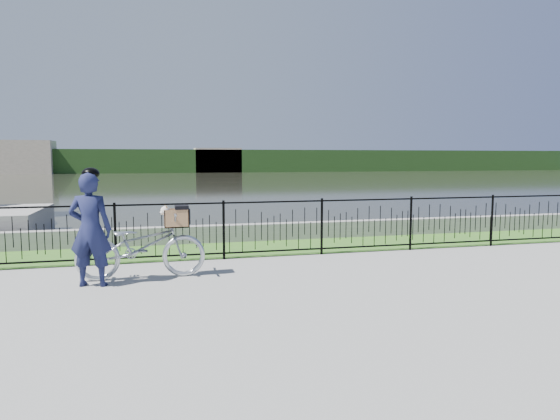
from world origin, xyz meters
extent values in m
plane|color=gray|center=(0.00, 0.00, 0.00)|extent=(120.00, 120.00, 0.00)
cube|color=#386820|center=(0.00, 2.60, 0.00)|extent=(60.00, 2.00, 0.01)
plane|color=#28291E|center=(0.00, 33.00, 0.00)|extent=(120.00, 120.00, 0.00)
cube|color=gray|center=(0.00, 3.60, 0.20)|extent=(60.00, 0.30, 0.40)
cube|color=#214119|center=(0.00, 60.00, 1.50)|extent=(120.00, 6.00, 3.00)
cube|color=#AFA18D|center=(-18.00, 58.00, 2.00)|extent=(8.00, 4.00, 4.00)
cube|color=#AFA18D|center=(6.00, 58.50, 1.60)|extent=(6.00, 3.00, 3.20)
imported|color=#B4BAC1|center=(-2.52, 0.40, 0.54)|extent=(2.05, 0.72, 1.08)
cube|color=black|center=(-1.94, 0.40, 0.83)|extent=(0.38, 0.18, 0.02)
cube|color=#9D7048|center=(-1.94, 0.40, 0.84)|extent=(0.40, 0.28, 0.01)
cube|color=#9D7048|center=(-1.94, 0.53, 0.98)|extent=(0.40, 0.01, 0.29)
cube|color=#9D7048|center=(-1.94, 0.27, 0.98)|extent=(0.40, 0.02, 0.29)
cube|color=#9D7048|center=(-1.75, 0.40, 0.98)|extent=(0.02, 0.28, 0.29)
cube|color=#9D7048|center=(-2.13, 0.40, 0.98)|extent=(0.01, 0.28, 0.29)
cube|color=black|center=(-1.86, 0.40, 1.16)|extent=(0.22, 0.29, 0.06)
cube|color=black|center=(-1.73, 0.40, 1.01)|extent=(0.02, 0.29, 0.23)
ellipsoid|color=silver|center=(-1.96, 0.40, 0.96)|extent=(0.31, 0.22, 0.20)
sphere|color=silver|center=(-2.12, 0.38, 1.11)|extent=(0.15, 0.15, 0.15)
sphere|color=silver|center=(-2.17, 0.36, 1.08)|extent=(0.07, 0.07, 0.07)
sphere|color=black|center=(-2.20, 0.35, 1.07)|extent=(0.02, 0.02, 0.02)
cone|color=olive|center=(-2.12, 0.44, 1.17)|extent=(0.06, 0.08, 0.08)
cone|color=olive|center=(-2.10, 0.34, 1.17)|extent=(0.06, 0.08, 0.08)
imported|color=#171B40|center=(-3.25, 0.09, 0.88)|extent=(0.71, 0.54, 1.75)
ellipsoid|color=black|center=(-3.25, 0.09, 1.73)|extent=(0.26, 0.29, 0.18)
camera|label=1|loc=(-2.29, -7.92, 1.97)|focal=32.00mm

